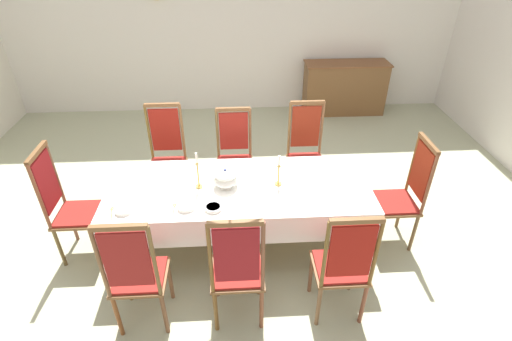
# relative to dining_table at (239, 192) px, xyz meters

# --- Properties ---
(ground) EXTENTS (7.58, 6.86, 0.04)m
(ground) POSITION_rel_dining_table_xyz_m (0.00, 0.19, -0.72)
(ground) COLOR #A8AB8C
(back_wall) EXTENTS (7.58, 0.08, 3.27)m
(back_wall) POSITION_rel_dining_table_xyz_m (0.00, 3.65, 0.94)
(back_wall) COLOR silver
(back_wall) RESTS_ON ground
(dining_table) EXTENTS (2.53, 1.00, 0.77)m
(dining_table) POSITION_rel_dining_table_xyz_m (0.00, 0.00, 0.00)
(dining_table) COLOR brown
(dining_table) RESTS_ON ground
(tablecloth) EXTENTS (2.55, 1.02, 0.30)m
(tablecloth) POSITION_rel_dining_table_xyz_m (0.00, -0.00, 0.01)
(tablecloth) COLOR white
(tablecloth) RESTS_ON dining_table
(chair_south_a) EXTENTS (0.44, 0.42, 1.21)m
(chair_south_a) POSITION_rel_dining_table_xyz_m (-0.84, -0.91, -0.09)
(chair_south_a) COLOR brown
(chair_south_a) RESTS_ON ground
(chair_north_a) EXTENTS (0.44, 0.42, 1.22)m
(chair_north_a) POSITION_rel_dining_table_xyz_m (-0.84, 0.91, -0.09)
(chair_north_a) COLOR brown
(chair_north_a) RESTS_ON ground
(chair_south_b) EXTENTS (0.44, 0.42, 1.21)m
(chair_south_b) POSITION_rel_dining_table_xyz_m (-0.04, -0.91, -0.09)
(chair_south_b) COLOR brown
(chair_south_b) RESTS_ON ground
(chair_north_b) EXTENTS (0.44, 0.42, 1.14)m
(chair_north_b) POSITION_rel_dining_table_xyz_m (-0.04, 0.91, -0.11)
(chair_north_b) COLOR brown
(chair_north_b) RESTS_ON ground
(chair_south_c) EXTENTS (0.44, 0.42, 1.19)m
(chair_south_c) POSITION_rel_dining_table_xyz_m (0.82, -0.91, -0.10)
(chair_south_c) COLOR brown
(chair_south_c) RESTS_ON ground
(chair_north_c) EXTENTS (0.44, 0.42, 1.21)m
(chair_north_c) POSITION_rel_dining_table_xyz_m (0.82, 0.91, -0.09)
(chair_north_c) COLOR brown
(chair_north_c) RESTS_ON ground
(chair_head_west) EXTENTS (0.42, 0.44, 1.23)m
(chair_head_west) POSITION_rel_dining_table_xyz_m (-1.68, 0.00, -0.08)
(chair_head_west) COLOR brown
(chair_head_west) RESTS_ON ground
(chair_head_east) EXTENTS (0.42, 0.44, 1.21)m
(chair_head_east) POSITION_rel_dining_table_xyz_m (1.68, 0.00, -0.09)
(chair_head_east) COLOR brown
(chair_head_east) RESTS_ON ground
(soup_tureen) EXTENTS (0.24, 0.24, 0.20)m
(soup_tureen) POSITION_rel_dining_table_xyz_m (-0.13, 0.00, 0.17)
(soup_tureen) COLOR white
(soup_tureen) RESTS_ON tablecloth
(candlestick_west) EXTENTS (0.07, 0.07, 0.38)m
(candlestick_west) POSITION_rel_dining_table_xyz_m (-0.38, -0.00, 0.23)
(candlestick_west) COLOR gold
(candlestick_west) RESTS_ON tablecloth
(candlestick_east) EXTENTS (0.07, 0.07, 0.33)m
(candlestick_east) POSITION_rel_dining_table_xyz_m (0.38, -0.00, 0.21)
(candlestick_east) COLOR gold
(candlestick_east) RESTS_ON tablecloth
(bowl_near_left) EXTENTS (0.15, 0.15, 0.04)m
(bowl_near_left) POSITION_rel_dining_table_xyz_m (-1.03, -0.34, 0.10)
(bowl_near_left) COLOR white
(bowl_near_left) RESTS_ON tablecloth
(bowl_near_right) EXTENTS (0.16, 0.16, 0.04)m
(bowl_near_right) POSITION_rel_dining_table_xyz_m (-0.48, -0.32, 0.10)
(bowl_near_right) COLOR white
(bowl_near_right) RESTS_ON tablecloth
(bowl_far_left) EXTENTS (0.15, 0.15, 0.04)m
(bowl_far_left) POSITION_rel_dining_table_xyz_m (-0.24, -0.35, 0.10)
(bowl_far_left) COLOR white
(bowl_far_left) RESTS_ON tablecloth
(spoon_primary) EXTENTS (0.05, 0.18, 0.01)m
(spoon_primary) POSITION_rel_dining_table_xyz_m (-1.14, -0.32, 0.08)
(spoon_primary) COLOR gold
(spoon_primary) RESTS_ON tablecloth
(spoon_secondary) EXTENTS (0.03, 0.18, 0.01)m
(spoon_secondary) POSITION_rel_dining_table_xyz_m (-0.59, -0.30, 0.08)
(spoon_secondary) COLOR gold
(spoon_secondary) RESTS_ON tablecloth
(sideboard) EXTENTS (1.44, 0.48, 0.90)m
(sideboard) POSITION_rel_dining_table_xyz_m (1.93, 3.34, -0.25)
(sideboard) COLOR brown
(sideboard) RESTS_ON ground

